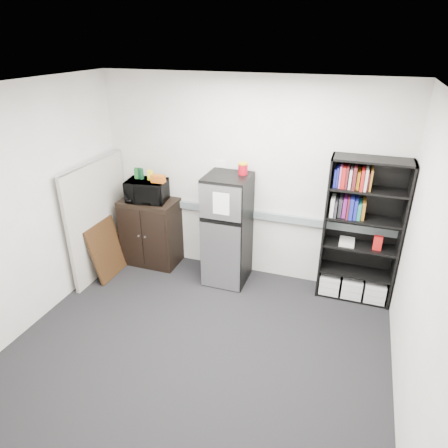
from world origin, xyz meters
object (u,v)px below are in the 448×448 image
bookshelf (361,233)px  cabinet (151,232)px  cubicle_partition (99,218)px  microwave (147,191)px  refrigerator (227,230)px

bookshelf → cabinet: 2.91m
cubicle_partition → cabinet: size_ratio=1.64×
bookshelf → cubicle_partition: bookshelf is taller
microwave → cabinet: bearing=81.2°
bookshelf → microwave: (-2.88, -0.08, 0.23)m
cubicle_partition → refrigerator: size_ratio=1.07×
bookshelf → cubicle_partition: size_ratio=1.14×
bookshelf → cabinet: (-2.88, -0.06, -0.42)m
cabinet → microwave: (0.00, -0.02, 0.65)m
cubicle_partition → refrigerator: 1.79m
cabinet → cubicle_partition: bearing=-142.6°
bookshelf → refrigerator: size_ratio=1.23×
cubicle_partition → refrigerator: (1.76, 0.34, -0.06)m
refrigerator → bookshelf: bearing=4.8°
cubicle_partition → cabinet: cubicle_partition is taller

